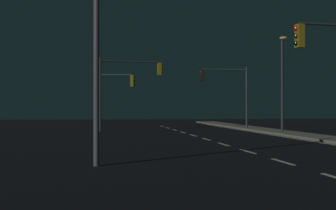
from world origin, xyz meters
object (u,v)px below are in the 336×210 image
object	(u,v)px
traffic_light_near_right	(114,89)
street_lamp_median	(282,74)
traffic_light_mid_left	(128,79)
street_lamp_corner	(90,29)
traffic_light_far_left	(226,84)

from	to	relation	value
traffic_light_near_right	street_lamp_median	world-z (taller)	street_lamp_median
traffic_light_mid_left	traffic_light_near_right	bearing A→B (deg)	102.11
street_lamp_corner	traffic_light_mid_left	bearing A→B (deg)	83.69
traffic_light_far_left	street_lamp_corner	size ratio (longest dim) A/B	0.71
traffic_light_far_left	street_lamp_median	bearing A→B (deg)	-69.38
street_lamp_median	street_lamp_corner	xyz separation A→B (m)	(-13.13, -18.03, 0.09)
traffic_light_mid_left	street_lamp_corner	xyz separation A→B (m)	(-2.52, -22.80, 0.26)
traffic_light_mid_left	street_lamp_corner	bearing A→B (deg)	-96.31
traffic_light_near_right	street_lamp_median	xyz separation A→B (m)	(11.50, -8.97, 0.78)
traffic_light_mid_left	traffic_light_far_left	bearing A→B (deg)	11.39
traffic_light_far_left	traffic_light_near_right	distance (m)	9.44
traffic_light_near_right	street_lamp_median	size ratio (longest dim) A/B	0.73
street_lamp_median	street_lamp_corner	size ratio (longest dim) A/B	0.94
traffic_light_near_right	traffic_light_mid_left	bearing A→B (deg)	-77.89
traffic_light_mid_left	traffic_light_near_right	size ratio (longest dim) A/B	1.16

